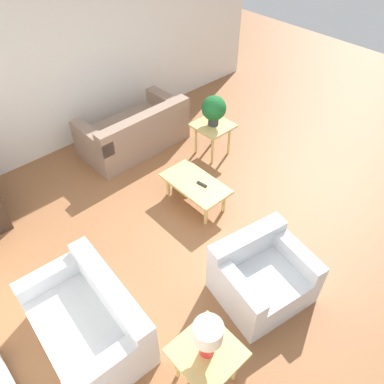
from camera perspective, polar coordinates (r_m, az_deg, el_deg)
ground_plane at (r=5.21m, az=4.36°, el=-4.21°), size 14.00×14.00×0.00m
wall_right at (r=6.51m, az=-15.78°, el=19.23°), size 0.12×7.20×2.70m
sofa at (r=6.39m, az=-8.68°, el=8.98°), size 0.96×1.75×0.77m
armchair at (r=4.34m, az=10.41°, el=-12.43°), size 1.01×1.10×0.72m
loveseat at (r=4.12m, az=-15.27°, el=-18.59°), size 1.39×0.93×0.72m
coffee_table at (r=5.21m, az=0.52°, el=1.08°), size 0.97×0.53×0.38m
side_table_plant at (r=6.07m, az=3.21°, el=9.58°), size 0.56×0.56×0.56m
side_table_lamp at (r=3.64m, az=2.25°, el=-23.63°), size 0.56×0.56×0.56m
potted_plant at (r=5.88m, az=3.35°, el=12.52°), size 0.38×0.38×0.49m
table_lamp at (r=3.30m, az=2.44°, el=-21.06°), size 0.26×0.26×0.44m
remote_control at (r=5.14m, az=1.52°, el=1.20°), size 0.16×0.06×0.02m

